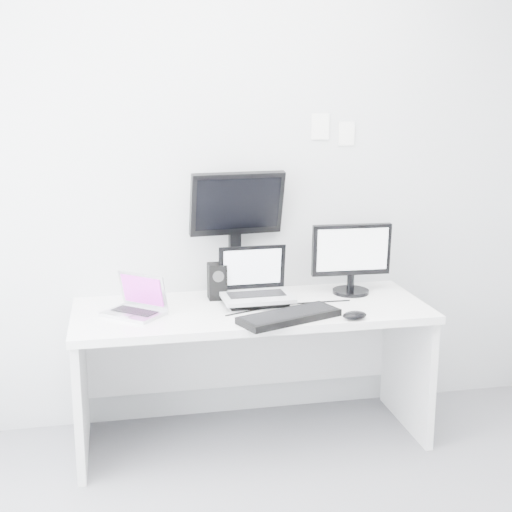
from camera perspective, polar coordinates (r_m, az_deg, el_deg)
The scene contains 11 objects.
back_wall at distance 3.82m, azimuth -1.40°, elevation 6.33°, with size 3.60×3.60×0.00m, color #B5B7BA.
desk at distance 3.73m, azimuth -0.37°, elevation -9.49°, with size 1.80×0.70×0.73m, color white.
macbook at distance 3.50m, azimuth -9.95°, elevation -3.12°, with size 0.28×0.21×0.21m, color #ADADB2.
speaker at distance 3.73m, azimuth -3.17°, elevation -2.05°, with size 0.10×0.10×0.19m, color black.
dell_laptop at distance 3.61m, azimuth 0.08°, elevation -1.66°, with size 0.36×0.28×0.30m, color #B3B5BA.
rear_monitor at distance 3.79m, azimuth -1.61°, elevation 2.02°, with size 0.50×0.18×0.69m, color black.
samsung_monitor at distance 3.84m, azimuth 7.75°, elevation -0.15°, with size 0.43×0.20×0.40m, color black.
keyboard at distance 3.40m, azimuth 2.70°, elevation -4.91°, with size 0.50×0.18×0.03m, color black.
mouse at distance 3.44m, azimuth 7.97°, elevation -4.77°, with size 0.12×0.08×0.04m, color black.
wall_note_0 at distance 3.90m, azimuth 5.23°, elevation 10.39°, with size 0.10×0.00×0.14m, color white.
wall_note_1 at distance 3.95m, azimuth 7.34°, elevation 9.79°, with size 0.09×0.00×0.13m, color white.
Camera 1 is at (-0.66, -2.14, 1.79)m, focal length 49.48 mm.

